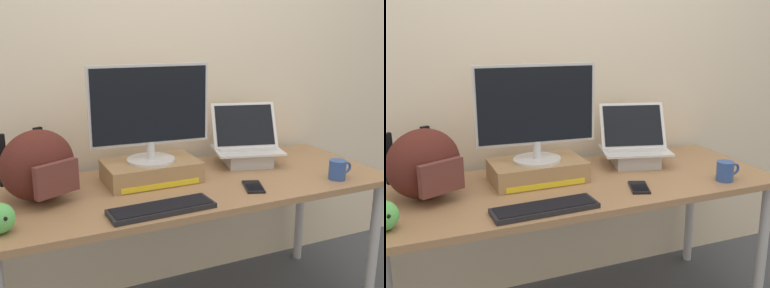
{
  "view_description": "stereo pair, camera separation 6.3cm",
  "coord_description": "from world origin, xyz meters",
  "views": [
    {
      "loc": [
        -0.82,
        -1.81,
        1.41
      ],
      "look_at": [
        0.0,
        0.0,
        0.89
      ],
      "focal_mm": 43.19,
      "sensor_mm": 36.0,
      "label": 1
    },
    {
      "loc": [
        -0.76,
        -1.84,
        1.41
      ],
      "look_at": [
        0.0,
        0.0,
        0.89
      ],
      "focal_mm": 43.19,
      "sensor_mm": 36.0,
      "label": 2
    }
  ],
  "objects": [
    {
      "name": "toner_box_yellow",
      "position": [
        -0.16,
        0.1,
        0.76
      ],
      "size": [
        0.42,
        0.26,
        0.09
      ],
      "color": "#9E7A51",
      "rests_on": "desk"
    },
    {
      "name": "cell_phone",
      "position": [
        0.22,
        -0.18,
        0.72
      ],
      "size": [
        0.12,
        0.17,
        0.01
      ],
      "rotation": [
        0.0,
        0.0,
        -0.35
      ],
      "color": "black",
      "rests_on": "desk"
    },
    {
      "name": "coffee_mug",
      "position": [
        0.63,
        -0.24,
        0.76
      ],
      "size": [
        0.12,
        0.08,
        0.09
      ],
      "color": "#2D4C93",
      "rests_on": "desk"
    },
    {
      "name": "back_wall",
      "position": [
        0.0,
        0.45,
        1.3
      ],
      "size": [
        7.0,
        0.1,
        2.6
      ],
      "primitive_type": "cube",
      "color": "beige",
      "rests_on": "ground"
    },
    {
      "name": "messenger_backpack",
      "position": [
        -0.65,
        0.07,
        0.86
      ],
      "size": [
        0.38,
        0.34,
        0.29
      ],
      "rotation": [
        0.0,
        0.0,
        0.43
      ],
      "color": "#4C1E19",
      "rests_on": "desk"
    },
    {
      "name": "external_keyboard",
      "position": [
        -0.24,
        -0.26,
        0.72
      ],
      "size": [
        0.42,
        0.14,
        0.02
      ],
      "rotation": [
        0.0,
        0.0,
        0.03
      ],
      "color": "black",
      "rests_on": "desk"
    },
    {
      "name": "desk",
      "position": [
        0.0,
        0.0,
        0.64
      ],
      "size": [
        1.82,
        0.7,
        0.71
      ],
      "color": "#99704C",
      "rests_on": "ground"
    },
    {
      "name": "desktop_monitor",
      "position": [
        -0.16,
        0.1,
        1.03
      ],
      "size": [
        0.54,
        0.22,
        0.44
      ],
      "rotation": [
        0.0,
        0.0,
        -0.08
      ],
      "color": "silver",
      "rests_on": "toner_box_yellow"
    },
    {
      "name": "open_laptop",
      "position": [
        0.37,
        0.14,
        0.78
      ],
      "size": [
        0.39,
        0.32,
        0.3
      ],
      "rotation": [
        0.0,
        0.0,
        -0.26
      ],
      "color": "#ADADB2",
      "rests_on": "desk"
    }
  ]
}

